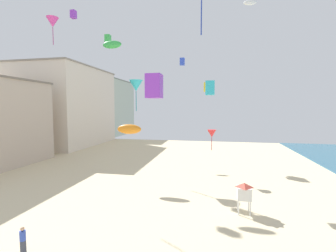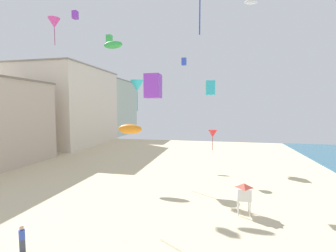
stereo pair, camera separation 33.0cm
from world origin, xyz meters
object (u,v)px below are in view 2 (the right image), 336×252
kite_orange_parafoil (130,129)px  kite_cyan_box (211,88)px  kite_green_box (109,39)px  kite_red_delta (213,134)px  kite_white_parafoil (252,2)px  kite_flyer (22,237)px  kite_purple_box (75,15)px  kite_blue_box (184,62)px  kite_purple_parafoil (151,84)px  kite_magenta_delta (54,23)px  kite_cyan_delta (137,86)px  kite_purple_box_2 (153,86)px  kite_yellow_box (208,87)px  kite_green_parafoil (113,45)px  lifeguard_stand (244,192)px

kite_orange_parafoil → kite_cyan_box: bearing=-1.7°
kite_green_box → kite_red_delta: bearing=-8.1°
kite_orange_parafoil → kite_white_parafoil: bearing=24.2°
kite_flyer → kite_red_delta: 21.13m
kite_orange_parafoil → kite_purple_box: size_ratio=2.75×
kite_blue_box → kite_purple_parafoil: bearing=-148.7°
kite_orange_parafoil → kite_magenta_delta: kite_magenta_delta is taller
kite_cyan_delta → kite_purple_box: size_ratio=3.87×
kite_cyan_box → kite_blue_box: size_ratio=1.17×
kite_orange_parafoil → kite_purple_box_2: size_ratio=1.68×
kite_cyan_box → kite_yellow_box: (-0.80, 12.85, 1.23)m
kite_purple_box_2 → kite_magenta_delta: (-14.04, 8.08, 8.21)m
kite_cyan_delta → kite_green_parafoil: kite_green_parafoil is taller
kite_purple_parafoil → kite_magenta_delta: bearing=-117.7°
kite_flyer → kite_green_box: 26.50m
lifeguard_stand → kite_yellow_box: 21.07m
kite_purple_box_2 → kite_blue_box: bearing=93.5°
lifeguard_stand → kite_green_box: kite_green_box is taller
lifeguard_stand → kite_cyan_delta: bearing=155.5°
kite_yellow_box → kite_cyan_box: bearing=-86.4°
kite_flyer → kite_purple_box_2: bearing=-176.8°
kite_red_delta → kite_yellow_box: bearing=96.5°
kite_purple_box → kite_magenta_delta: 5.88m
kite_red_delta → kite_cyan_delta: bearing=179.8°
kite_purple_box → kite_green_box: (4.11, 1.70, -2.99)m
kite_flyer → kite_magenta_delta: 22.88m
kite_purple_parafoil → kite_red_delta: bearing=-41.2°
kite_cyan_box → kite_green_parafoil: (-11.74, 2.07, 5.55)m
kite_cyan_box → kite_blue_box: 18.40m
kite_cyan_box → kite_blue_box: (-5.24, 16.55, 6.08)m
kite_red_delta → kite_blue_box: bearing=113.6°
kite_white_parafoil → kite_purple_parafoil: bearing=154.7°
kite_white_parafoil → kite_green_box: (-18.83, -0.14, -3.33)m
kite_purple_box_2 → kite_magenta_delta: kite_magenta_delta is taller
kite_cyan_delta → kite_yellow_box: bearing=44.8°
kite_purple_box_2 → kite_flyer: bearing=-145.0°
lifeguard_stand → kite_cyan_delta: kite_cyan_delta is taller
kite_green_parafoil → kite_red_delta: bearing=10.0°
kite_white_parafoil → kite_yellow_box: (-5.37, 6.49, -9.64)m
kite_purple_parafoil → kite_purple_box_2: bearing=-73.1°
lifeguard_stand → kite_purple_box_2: (-6.68, -3.42, 8.36)m
kite_purple_parafoil → kite_magenta_delta: size_ratio=0.52×
kite_flyer → kite_purple_parafoil: kite_purple_parafoil is taller
kite_purple_box → kite_green_parafoil: 8.65m
kite_white_parafoil → kite_orange_parafoil: kite_white_parafoil is taller
kite_red_delta → kite_green_box: bearing=171.9°
kite_purple_parafoil → kite_red_delta: size_ratio=0.62×
kite_white_parafoil → kite_purple_box: bearing=-175.4°
kite_purple_parafoil → kite_white_parafoil: 18.76m
kite_yellow_box → kite_flyer: bearing=-110.3°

